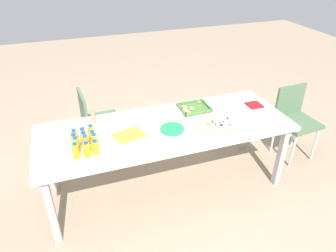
# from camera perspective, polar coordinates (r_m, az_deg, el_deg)

# --- Properties ---
(ground_plane) EXTENTS (12.00, 12.00, 0.00)m
(ground_plane) POSITION_cam_1_polar(r_m,az_deg,el_deg) (3.35, -0.33, -10.76)
(ground_plane) COLOR gray
(party_table) EXTENTS (2.36, 0.85, 0.73)m
(party_table) POSITION_cam_1_polar(r_m,az_deg,el_deg) (2.94, -0.36, -1.04)
(party_table) COLOR silver
(party_table) RESTS_ON ground_plane
(chair_far_left) EXTENTS (0.43, 0.43, 0.83)m
(chair_far_left) POSITION_cam_1_polar(r_m,az_deg,el_deg) (3.58, -13.06, 1.28)
(chair_far_left) COLOR #4C6B4C
(chair_far_left) RESTS_ON ground_plane
(chair_end) EXTENTS (0.43, 0.43, 0.83)m
(chair_end) POSITION_cam_1_polar(r_m,az_deg,el_deg) (3.82, 22.08, 1.68)
(chair_end) COLOR #4C6B4C
(chair_end) RESTS_ON ground_plane
(juice_bottle_0) EXTENTS (0.05, 0.05, 0.14)m
(juice_bottle_0) POSITION_cam_1_polar(r_m,az_deg,el_deg) (2.57, -16.44, -4.37)
(juice_bottle_0) COLOR #FAAC14
(juice_bottle_0) RESTS_ON party_table
(juice_bottle_1) EXTENTS (0.06, 0.06, 0.14)m
(juice_bottle_1) POSITION_cam_1_polar(r_m,az_deg,el_deg) (2.57, -14.56, -4.17)
(juice_bottle_1) COLOR #FAAD14
(juice_bottle_1) RESTS_ON party_table
(juice_bottle_2) EXTENTS (0.06, 0.06, 0.13)m
(juice_bottle_2) POSITION_cam_1_polar(r_m,az_deg,el_deg) (2.58, -13.08, -3.82)
(juice_bottle_2) COLOR #F9AD14
(juice_bottle_2) RESTS_ON party_table
(juice_bottle_3) EXTENTS (0.06, 0.06, 0.15)m
(juice_bottle_3) POSITION_cam_1_polar(r_m,az_deg,el_deg) (2.63, -16.40, -3.38)
(juice_bottle_3) COLOR #F9AB14
(juice_bottle_3) RESTS_ON party_table
(juice_bottle_4) EXTENTS (0.05, 0.05, 0.15)m
(juice_bottle_4) POSITION_cam_1_polar(r_m,az_deg,el_deg) (2.64, -14.76, -3.04)
(juice_bottle_4) COLOR #F9AB14
(juice_bottle_4) RESTS_ON party_table
(juice_bottle_5) EXTENTS (0.06, 0.06, 0.15)m
(juice_bottle_5) POSITION_cam_1_polar(r_m,az_deg,el_deg) (2.63, -13.19, -2.82)
(juice_bottle_5) COLOR #F9AD14
(juice_bottle_5) RESTS_ON party_table
(juice_bottle_6) EXTENTS (0.06, 0.06, 0.14)m
(juice_bottle_6) POSITION_cam_1_polar(r_m,az_deg,el_deg) (2.70, -16.71, -2.63)
(juice_bottle_6) COLOR #F9AD14
(juice_bottle_6) RESTS_ON party_table
(juice_bottle_7) EXTENTS (0.06, 0.06, 0.14)m
(juice_bottle_7) POSITION_cam_1_polar(r_m,az_deg,el_deg) (2.70, -15.04, -2.35)
(juice_bottle_7) COLOR #F9AD14
(juice_bottle_7) RESTS_ON party_table
(juice_bottle_8) EXTENTS (0.06, 0.06, 0.13)m
(juice_bottle_8) POSITION_cam_1_polar(r_m,az_deg,el_deg) (2.71, -13.52, -2.09)
(juice_bottle_8) COLOR #F9AC14
(juice_bottle_8) RESTS_ON party_table
(juice_bottle_9) EXTENTS (0.06, 0.06, 0.13)m
(juice_bottle_9) POSITION_cam_1_polar(r_m,az_deg,el_deg) (2.77, -16.66, -1.83)
(juice_bottle_9) COLOR #FAAD14
(juice_bottle_9) RESTS_ON party_table
(juice_bottle_10) EXTENTS (0.06, 0.06, 0.13)m
(juice_bottle_10) POSITION_cam_1_polar(r_m,az_deg,el_deg) (2.76, -15.20, -1.61)
(juice_bottle_10) COLOR #F9AD14
(juice_bottle_10) RESTS_ON party_table
(juice_bottle_11) EXTENTS (0.05, 0.05, 0.15)m
(juice_bottle_11) POSITION_cam_1_polar(r_m,az_deg,el_deg) (2.76, -13.78, -1.22)
(juice_bottle_11) COLOR #F9AC14
(juice_bottle_11) RESTS_ON party_table
(fruit_pizza) EXTENTS (0.34, 0.34, 0.05)m
(fruit_pizza) POSITION_cam_1_polar(r_m,az_deg,el_deg) (2.95, 8.65, 0.38)
(fruit_pizza) COLOR tan
(fruit_pizza) RESTS_ON party_table
(snack_tray) EXTENTS (0.30, 0.25, 0.04)m
(snack_tray) POSITION_cam_1_polar(r_m,az_deg,el_deg) (3.20, 4.49, 3.27)
(snack_tray) COLOR #477238
(snack_tray) RESTS_ON party_table
(plate_stack) EXTENTS (0.22, 0.22, 0.02)m
(plate_stack) POSITION_cam_1_polar(r_m,az_deg,el_deg) (2.84, 0.76, -0.55)
(plate_stack) COLOR #1E8C4C
(plate_stack) RESTS_ON party_table
(napkin_stack) EXTENTS (0.15, 0.15, 0.01)m
(napkin_stack) POSITION_cam_1_polar(r_m,az_deg,el_deg) (3.39, 15.42, 3.72)
(napkin_stack) COLOR red
(napkin_stack) RESTS_ON party_table
(cardboard_tube) EXTENTS (0.04, 0.04, 0.14)m
(cardboard_tube) POSITION_cam_1_polar(r_m,az_deg,el_deg) (3.01, -13.51, 1.72)
(cardboard_tube) COLOR #9E7A56
(cardboard_tube) RESTS_ON party_table
(paper_folder) EXTENTS (0.30, 0.26, 0.01)m
(paper_folder) POSITION_cam_1_polar(r_m,az_deg,el_deg) (2.80, -7.08, -1.65)
(paper_folder) COLOR yellow
(paper_folder) RESTS_ON party_table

